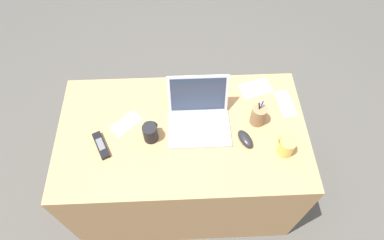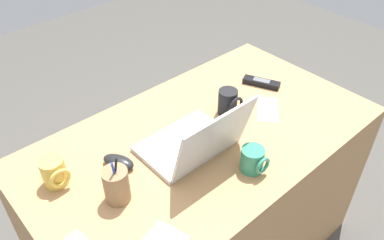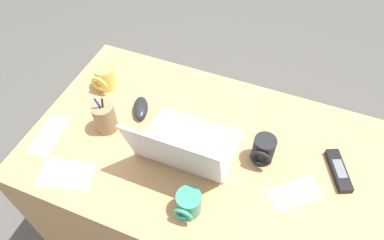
{
  "view_description": "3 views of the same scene",
  "coord_description": "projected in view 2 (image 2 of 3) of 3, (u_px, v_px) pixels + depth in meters",
  "views": [
    {
      "loc": [
        0.01,
        -0.91,
        2.22
      ],
      "look_at": [
        0.05,
        0.02,
        0.81
      ],
      "focal_mm": 30.67,
      "sensor_mm": 36.0,
      "label": 1
    },
    {
      "loc": [
        0.76,
        0.78,
        1.69
      ],
      "look_at": [
        0.02,
        -0.04,
        0.81
      ],
      "focal_mm": 36.49,
      "sensor_mm": 36.0,
      "label": 2
    },
    {
      "loc": [
        -0.19,
        0.67,
        1.77
      ],
      "look_at": [
        0.09,
        -0.03,
        0.85
      ],
      "focal_mm": 32.62,
      "sensor_mm": 36.0,
      "label": 3
    }
  ],
  "objects": [
    {
      "name": "coffee_mug_white",
      "position": [
        252.0,
        160.0,
        1.28
      ],
      "size": [
        0.08,
        0.09,
        0.09
      ],
      "color": "#338C6B",
      "rests_on": "desk"
    },
    {
      "name": "desk",
      "position": [
        202.0,
        201.0,
        1.68
      ],
      "size": [
        1.32,
        0.75,
        0.75
      ],
      "primitive_type": "cube",
      "color": "tan",
      "rests_on": "ground"
    },
    {
      "name": "computer_mouse",
      "position": [
        118.0,
        162.0,
        1.3
      ],
      "size": [
        0.1,
        0.13,
        0.04
      ],
      "primitive_type": "ellipsoid",
      "rotation": [
        0.0,
        0.0,
        0.43
      ],
      "color": "black",
      "rests_on": "desk"
    },
    {
      "name": "cordless_phone",
      "position": [
        261.0,
        83.0,
        1.69
      ],
      "size": [
        0.11,
        0.16,
        0.03
      ],
      "color": "black",
      "rests_on": "desk"
    },
    {
      "name": "coffee_mug_tall",
      "position": [
        54.0,
        172.0,
        1.22
      ],
      "size": [
        0.08,
        0.09,
        0.1
      ],
      "color": "#E0BC4C",
      "rests_on": "desk"
    },
    {
      "name": "coffee_mug_spare",
      "position": [
        228.0,
        102.0,
        1.51
      ],
      "size": [
        0.08,
        0.09,
        0.1
      ],
      "color": "black",
      "rests_on": "desk"
    },
    {
      "name": "pen_holder",
      "position": [
        116.0,
        185.0,
        1.17
      ],
      "size": [
        0.08,
        0.08,
        0.17
      ],
      "color": "olive",
      "rests_on": "desk"
    },
    {
      "name": "paper_note_left",
      "position": [
        268.0,
        109.0,
        1.56
      ],
      "size": [
        0.18,
        0.17,
        0.0
      ],
      "primitive_type": "cube",
      "rotation": [
        0.0,
        0.0,
        0.72
      ],
      "color": "white",
      "rests_on": "desk"
    },
    {
      "name": "laptop",
      "position": [
        195.0,
        142.0,
        1.33
      ],
      "size": [
        0.32,
        0.29,
        0.24
      ],
      "color": "silver",
      "rests_on": "desk"
    }
  ]
}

